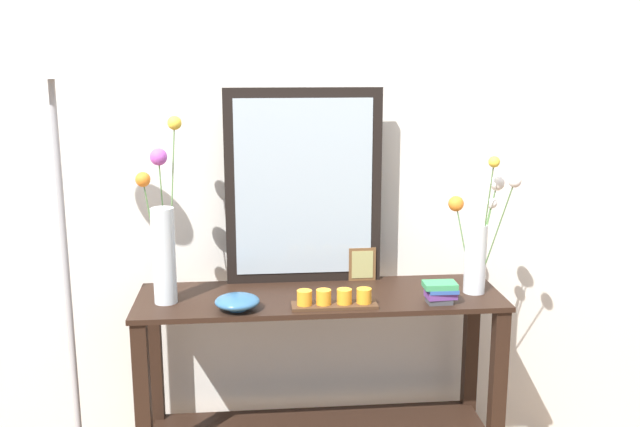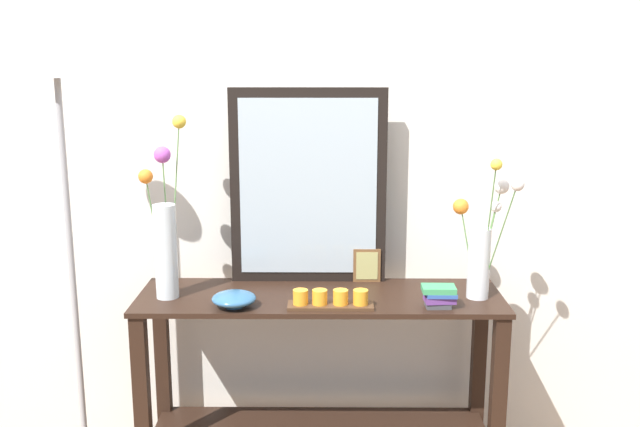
% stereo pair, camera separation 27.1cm
% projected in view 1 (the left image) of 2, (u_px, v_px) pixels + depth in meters
% --- Properties ---
extents(wall_back, '(6.40, 0.08, 2.70)m').
position_uv_depth(wall_back, '(312.00, 149.00, 3.00)').
color(wall_back, silver).
rests_on(wall_back, ground).
extents(console_table, '(1.42, 0.43, 0.82)m').
position_uv_depth(console_table, '(320.00, 370.00, 2.85)').
color(console_table, black).
rests_on(console_table, ground).
extents(mirror_leaning, '(0.63, 0.03, 0.79)m').
position_uv_depth(mirror_leaning, '(304.00, 187.00, 2.88)').
color(mirror_leaning, black).
rests_on(mirror_leaning, console_table).
extents(tall_vase_left, '(0.16, 0.19, 0.69)m').
position_uv_depth(tall_vase_left, '(163.00, 238.00, 2.66)').
color(tall_vase_left, silver).
rests_on(tall_vase_left, console_table).
extents(vase_right, '(0.22, 0.24, 0.55)m').
position_uv_depth(vase_right, '(478.00, 242.00, 2.78)').
color(vase_right, silver).
rests_on(vase_right, console_table).
extents(candle_tray, '(0.32, 0.09, 0.07)m').
position_uv_depth(candle_tray, '(334.00, 300.00, 2.65)').
color(candle_tray, '#472D1C').
rests_on(candle_tray, console_table).
extents(picture_frame_small, '(0.11, 0.01, 0.14)m').
position_uv_depth(picture_frame_small, '(362.00, 264.00, 2.95)').
color(picture_frame_small, brown).
rests_on(picture_frame_small, console_table).
extents(decorative_bowl, '(0.16, 0.16, 0.06)m').
position_uv_depth(decorative_bowl, '(237.00, 302.00, 2.62)').
color(decorative_bowl, '#2D5B84').
rests_on(decorative_bowl, console_table).
extents(book_stack, '(0.13, 0.09, 0.08)m').
position_uv_depth(book_stack, '(440.00, 292.00, 2.69)').
color(book_stack, '#424247').
rests_on(book_stack, console_table).
extents(floor_lamp, '(0.24, 0.24, 1.76)m').
position_uv_depth(floor_lamp, '(62.00, 213.00, 2.54)').
color(floor_lamp, '#9E9EA3').
rests_on(floor_lamp, ground).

